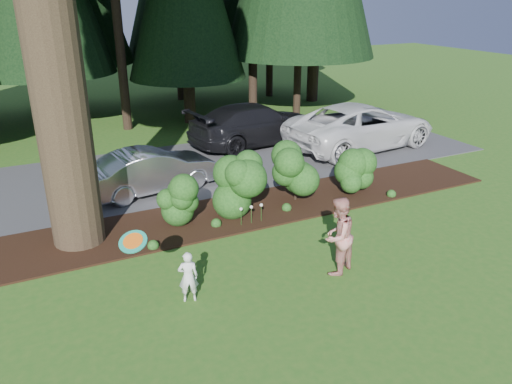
{
  "coord_description": "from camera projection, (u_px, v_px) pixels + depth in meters",
  "views": [
    {
      "loc": [
        -5.56,
        -8.6,
        5.86
      ],
      "look_at": [
        -0.57,
        1.57,
        1.3
      ],
      "focal_mm": 35.0,
      "sensor_mm": 36.0,
      "label": 1
    }
  ],
  "objects": [
    {
      "name": "ground",
      "position": [
        307.0,
        262.0,
        11.62
      ],
      "size": [
        80.0,
        80.0,
        0.0
      ],
      "primitive_type": "plane",
      "color": "#295C1A",
      "rests_on": "ground"
    },
    {
      "name": "mulch_bed",
      "position": [
        248.0,
        210.0,
        14.32
      ],
      "size": [
        16.0,
        2.5,
        0.05
      ],
      "primitive_type": "cube",
      "color": "black",
      "rests_on": "ground"
    },
    {
      "name": "driveway",
      "position": [
        197.0,
        167.0,
        17.86
      ],
      "size": [
        22.0,
        6.0,
        0.03
      ],
      "primitive_type": "cube",
      "color": "#38383A",
      "rests_on": "ground"
    },
    {
      "name": "shrub_row",
      "position": [
        274.0,
        182.0,
        14.25
      ],
      "size": [
        6.53,
        1.6,
        1.61
      ],
      "color": "#174013",
      "rests_on": "ground"
    },
    {
      "name": "lily_cluster",
      "position": [
        251.0,
        208.0,
        13.31
      ],
      "size": [
        0.69,
        0.09,
        0.57
      ],
      "color": "#174013",
      "rests_on": "ground"
    },
    {
      "name": "car_silver_wagon",
      "position": [
        152.0,
        170.0,
        15.47
      ],
      "size": [
        4.29,
        2.09,
        1.35
      ],
      "primitive_type": "imported",
      "rotation": [
        0.0,
        0.0,
        1.74
      ],
      "color": "silver",
      "rests_on": "driveway"
    },
    {
      "name": "car_white_suv",
      "position": [
        361.0,
        126.0,
        19.79
      ],
      "size": [
        6.64,
        3.63,
        1.76
      ],
      "primitive_type": "imported",
      "rotation": [
        0.0,
        0.0,
        1.69
      ],
      "color": "silver",
      "rests_on": "driveway"
    },
    {
      "name": "car_dark_suv",
      "position": [
        256.0,
        124.0,
        20.28
      ],
      "size": [
        5.95,
        3.08,
        1.65
      ],
      "primitive_type": "imported",
      "rotation": [
        0.0,
        0.0,
        1.71
      ],
      "color": "black",
      "rests_on": "driveway"
    },
    {
      "name": "child",
      "position": [
        188.0,
        277.0,
        9.99
      ],
      "size": [
        0.46,
        0.36,
        1.11
      ],
      "primitive_type": "imported",
      "rotation": [
        0.0,
        0.0,
        2.88
      ],
      "color": "silver",
      "rests_on": "ground"
    },
    {
      "name": "adult",
      "position": [
        338.0,
        236.0,
        10.9
      ],
      "size": [
        1.07,
        0.97,
        1.78
      ],
      "primitive_type": "imported",
      "rotation": [
        0.0,
        0.0,
        3.56
      ],
      "color": "red",
      "rests_on": "ground"
    },
    {
      "name": "frisbee",
      "position": [
        133.0,
        241.0,
        9.14
      ],
      "size": [
        0.57,
        0.51,
        0.34
      ],
      "color": "#1A9376",
      "rests_on": "ground"
    }
  ]
}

